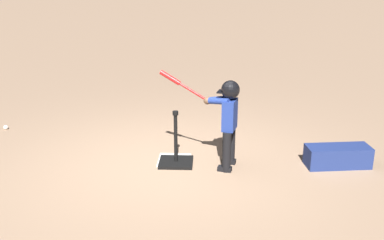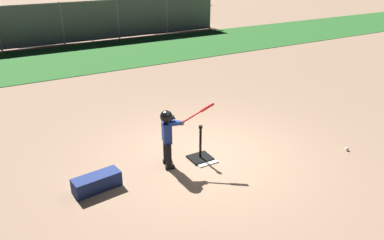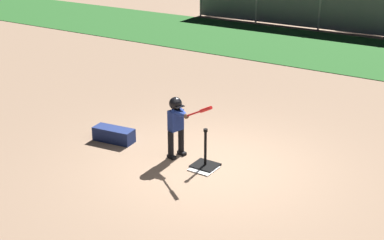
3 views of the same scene
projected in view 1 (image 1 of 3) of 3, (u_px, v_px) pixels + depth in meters
name	position (u px, v px, depth m)	size (l,w,h in m)	color
ground_plane	(166.00, 165.00, 6.02)	(90.00, 90.00, 0.00)	#93755B
home_plate	(174.00, 160.00, 6.15)	(0.44, 0.44, 0.02)	white
batting_tee	(176.00, 157.00, 6.04)	(0.45, 0.41, 0.74)	black
batter_child	(227.00, 113.00, 5.73)	(1.04, 0.46, 1.26)	black
baseball	(6.00, 127.00, 7.37)	(0.07, 0.07, 0.07)	white
equipment_bag	(338.00, 156.00, 5.95)	(0.84, 0.32, 0.28)	navy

